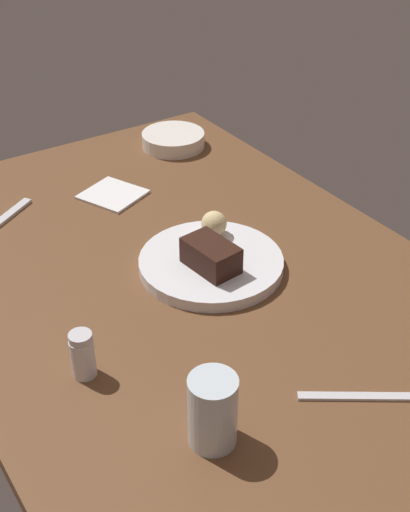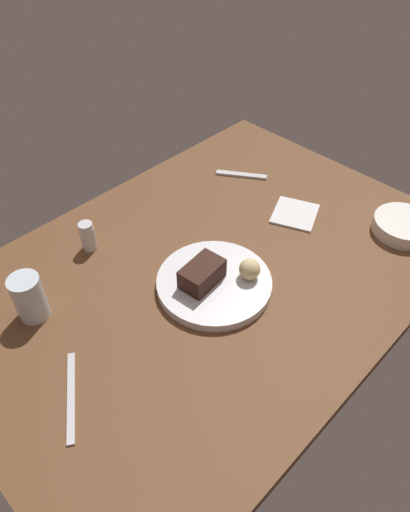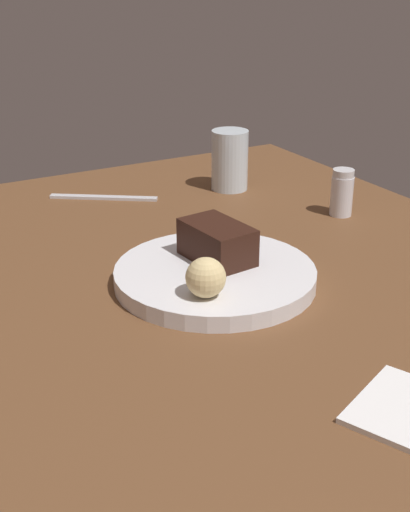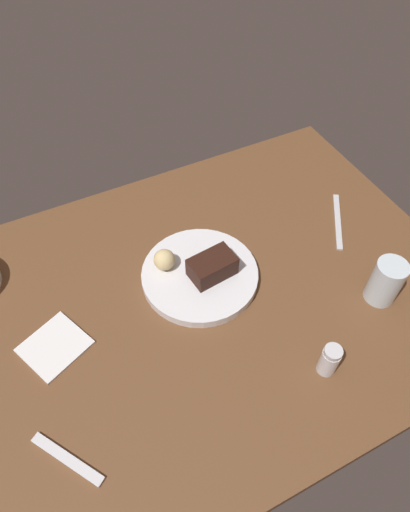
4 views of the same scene
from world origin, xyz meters
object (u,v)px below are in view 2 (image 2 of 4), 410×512
Objects in this scene: dessert_plate at (214,283)px; chocolate_cake_slice at (202,274)px; butter_knife at (71,396)px; salt_shaker at (88,236)px; bread_roll at (250,269)px; water_glass at (29,297)px; folded_napkin at (295,214)px; dessert_spoon at (241,175)px; side_bowl at (403,226)px.

chocolate_cake_slice is (2.27, -1.59, 3.58)cm from dessert_plate.
chocolate_cake_slice is at bearing -52.94° from butter_knife.
bread_roll is at bearing 117.50° from salt_shaker.
chocolate_cake_slice is 36.84cm from butter_knife.
butter_knife is at bearing -5.86° from bread_roll.
dessert_plate is 2.44× the size of water_glass.
folded_napkin is (-46.29, 28.34, -3.51)cm from salt_shaker.
salt_shaker reaches higher than chocolate_cake_slice.
water_glass is at bearing -121.61° from dessert_spoon.
water_glass reaches higher than dessert_plate.
dessert_spoon is at bearing -77.34° from side_bowl.
dessert_plate is at bearing 146.34° from water_glass.
chocolate_cake_slice is 10.78cm from bread_roll.
bread_roll reaches higher than side_bowl.
butter_knife is at bearing -13.52° from side_bowl.
side_bowl is at bearing -69.40° from butter_knife.
salt_shaker is at bearing -6.24° from butter_knife.
salt_shaker is at bearing -62.50° from bread_roll.
side_bowl is 47.12cm from dessert_spoon.
water_glass is (33.02, -21.99, 4.30)cm from dessert_plate.
dessert_spoon is at bearing -136.37° from bread_roll.
chocolate_cake_slice is 0.67× the size of dessert_spoon.
side_bowl is 1.28× the size of folded_napkin.
dessert_spoon is 1.26× the size of folded_napkin.
water_glass reaches higher than butter_knife.
bread_roll is at bearing 145.64° from water_glass.
salt_shaker is 0.41× the size of butter_knife.
dessert_spoon reaches higher than butter_knife.
water_glass is at bearing -33.57° from chocolate_cake_slice.
salt_shaker is 54.39cm from folded_napkin.
water_glass is 70.79cm from dessert_spoon.
dessert_plate is 1.75× the size of dessert_spoon.
butter_knife is at bearing 2.94° from chocolate_cake_slice.
butter_knife is at bearing 49.64° from salt_shaker.
salt_shaker is at bearing -130.83° from dessert_spoon.
water_glass is at bearing 23.23° from salt_shaker.
side_bowl is (-50.12, 22.71, -2.87)cm from chocolate_cake_slice.
dessert_spoon is (-31.21, -29.75, -4.25)cm from bread_roll.
salt_shaker reaches higher than dessert_spoon.
salt_shaker reaches higher than butter_knife.
salt_shaker is 0.51× the size of dessert_spoon.
bread_roll is 0.32× the size of dessert_spoon.
chocolate_cake_slice is 0.93× the size of water_glass.
water_glass is 69.95cm from folded_napkin.
water_glass is at bearing -33.66° from dessert_plate.
bread_roll is 0.41× the size of folded_napkin.
salt_shaker reaches higher than dessert_plate.
folded_napkin is (-27.66, -7.46, -4.30)cm from bread_roll.
dessert_spoon is at bearing -37.66° from butter_knife.
dessert_plate is at bearing -37.85° from bread_roll.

